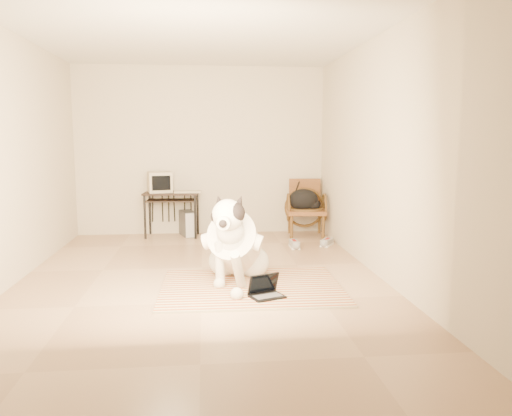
{
  "coord_description": "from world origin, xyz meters",
  "views": [
    {
      "loc": [
        0.05,
        -5.93,
        1.56
      ],
      "look_at": [
        0.59,
        -0.74,
        0.82
      ],
      "focal_mm": 35.0,
      "sensor_mm": 36.0,
      "label": 1
    }
  ],
  "objects": [
    {
      "name": "crt_monitor",
      "position": [
        -0.65,
        2.0,
        0.87
      ],
      "size": [
        0.42,
        0.4,
        0.32
      ],
      "color": "#B4A78D",
      "rests_on": "computer_desk"
    },
    {
      "name": "pc_tower",
      "position": [
        -0.23,
        2.02,
        0.2
      ],
      "size": [
        0.29,
        0.46,
        0.4
      ],
      "color": "#4D4D50",
      "rests_on": "floor"
    },
    {
      "name": "wall_back",
      "position": [
        0.0,
        2.25,
        1.35
      ],
      "size": [
        4.5,
        0.0,
        4.5
      ],
      "primitive_type": "plane",
      "rotation": [
        1.57,
        0.0,
        0.0
      ],
      "color": "beige",
      "rests_on": "floor"
    },
    {
      "name": "wall_left",
      "position": [
        -2.0,
        0.0,
        1.35
      ],
      "size": [
        0.0,
        4.5,
        4.5
      ],
      "primitive_type": "plane",
      "rotation": [
        1.57,
        0.0,
        1.57
      ],
      "color": "beige",
      "rests_on": "floor"
    },
    {
      "name": "laptop",
      "position": [
        0.63,
        -1.26,
        0.08
      ],
      "size": [
        0.38,
        0.33,
        0.22
      ],
      "color": "black",
      "rests_on": "rug"
    },
    {
      "name": "ceiling",
      "position": [
        0.0,
        0.0,
        2.7
      ],
      "size": [
        4.5,
        4.5,
        0.0
      ],
      "primitive_type": "plane",
      "rotation": [
        3.14,
        0.0,
        0.0
      ],
      "color": "silver",
      "rests_on": "wall_back"
    },
    {
      "name": "rug",
      "position": [
        0.52,
        -0.9,
        0.01
      ],
      "size": [
        1.9,
        1.47,
        0.02
      ],
      "color": "#AD3F1E",
      "rests_on": "floor"
    },
    {
      "name": "sneaker_right",
      "position": [
        1.82,
        1.06,
        0.05
      ],
      "size": [
        0.26,
        0.31,
        0.1
      ],
      "color": "white",
      "rests_on": "floor"
    },
    {
      "name": "wall_front",
      "position": [
        0.0,
        -2.25,
        1.35
      ],
      "size": [
        4.5,
        0.0,
        4.5
      ],
      "primitive_type": "plane",
      "rotation": [
        -1.57,
        0.0,
        0.0
      ],
      "color": "beige",
      "rests_on": "floor"
    },
    {
      "name": "desk_keyboard",
      "position": [
        -0.21,
        1.88,
        0.72
      ],
      "size": [
        0.42,
        0.17,
        0.03
      ],
      "primitive_type": "cube",
      "rotation": [
        0.0,
        0.0,
        -0.04
      ],
      "color": "#B4A78D",
      "rests_on": "computer_desk"
    },
    {
      "name": "computer_desk",
      "position": [
        -0.47,
        1.97,
        0.61
      ],
      "size": [
        0.89,
        0.54,
        0.71
      ],
      "color": "black",
      "rests_on": "floor"
    },
    {
      "name": "floor",
      "position": [
        0.0,
        0.0,
        0.0
      ],
      "size": [
        4.5,
        4.5,
        0.0
      ],
      "primitive_type": "plane",
      "color": "tan",
      "rests_on": "ground"
    },
    {
      "name": "wall_right",
      "position": [
        2.0,
        0.0,
        1.35
      ],
      "size": [
        0.0,
        4.5,
        4.5
      ],
      "primitive_type": "plane",
      "rotation": [
        1.57,
        0.0,
        -1.57
      ],
      "color": "beige",
      "rests_on": "floor"
    },
    {
      "name": "rattan_chair",
      "position": [
        1.66,
        1.84,
        0.45
      ],
      "size": [
        0.65,
        0.63,
        0.9
      ],
      "color": "brown",
      "rests_on": "floor"
    },
    {
      "name": "sneaker_left",
      "position": [
        1.32,
        0.97,
        0.05
      ],
      "size": [
        0.12,
        0.3,
        0.11
      ],
      "color": "white",
      "rests_on": "floor"
    },
    {
      "name": "backpack",
      "position": [
        1.63,
        1.77,
        0.58
      ],
      "size": [
        0.5,
        0.39,
        0.35
      ],
      "color": "black",
      "rests_on": "rattan_chair"
    },
    {
      "name": "dog",
      "position": [
        0.37,
        -0.66,
        0.41
      ],
      "size": [
        0.73,
        1.43,
        1.03
      ],
      "color": "silver",
      "rests_on": "rug"
    }
  ]
}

